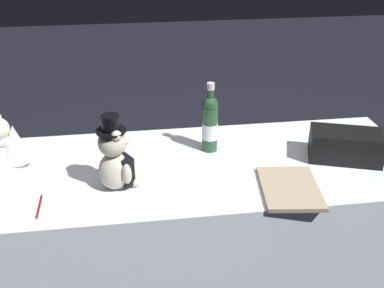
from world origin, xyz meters
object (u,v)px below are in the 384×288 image
(teddy_bear_groom, at_px, (116,159))
(guestbook, at_px, (290,188))
(gift_case_black, at_px, (346,145))
(champagne_bottle, at_px, (210,123))
(teddy_bear_bride, at_px, (5,146))
(signing_pen, at_px, (39,207))

(teddy_bear_groom, xyz_separation_m, guestbook, (-0.65, 0.11, -0.11))
(gift_case_black, height_order, guestbook, gift_case_black)
(teddy_bear_groom, bearing_deg, champagne_bottle, -148.10)
(teddy_bear_groom, relative_size, guestbook, 1.04)
(teddy_bear_bride, distance_m, champagne_bottle, 0.85)
(gift_case_black, bearing_deg, guestbook, 33.39)
(teddy_bear_groom, height_order, gift_case_black, teddy_bear_groom)
(teddy_bear_bride, height_order, gift_case_black, teddy_bear_bride)
(champagne_bottle, height_order, gift_case_black, champagne_bottle)
(champagne_bottle, relative_size, guestbook, 1.07)
(champagne_bottle, xyz_separation_m, signing_pen, (0.68, 0.35, -0.13))
(teddy_bear_bride, height_order, signing_pen, teddy_bear_bride)
(signing_pen, height_order, gift_case_black, gift_case_black)
(gift_case_black, distance_m, guestbook, 0.37)
(champagne_bottle, bearing_deg, guestbook, 124.51)
(teddy_bear_groom, xyz_separation_m, champagne_bottle, (-0.40, -0.25, 0.01))
(signing_pen, relative_size, guestbook, 0.49)
(teddy_bear_bride, bearing_deg, signing_pen, 117.52)
(signing_pen, bearing_deg, champagne_bottle, -152.84)
(teddy_bear_bride, relative_size, gift_case_black, 0.70)
(teddy_bear_groom, height_order, signing_pen, teddy_bear_groom)
(teddy_bear_bride, relative_size, champagne_bottle, 0.73)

